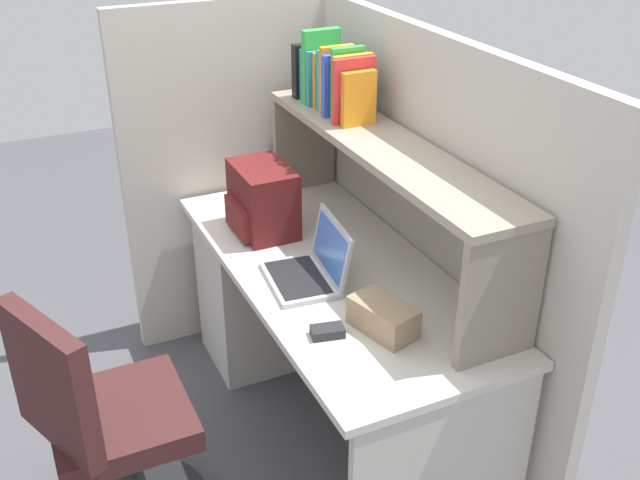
{
  "coord_description": "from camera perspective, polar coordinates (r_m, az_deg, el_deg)",
  "views": [
    {
      "loc": [
        2.13,
        -1.05,
        2.1
      ],
      "look_at": [
        0.0,
        -0.05,
        0.85
      ],
      "focal_mm": 42.0,
      "sensor_mm": 36.0,
      "label": 1
    }
  ],
  "objects": [
    {
      "name": "office_chair",
      "position": [
        2.6,
        -15.86,
        -14.44
      ],
      "size": [
        0.53,
        0.55,
        0.93
      ],
      "rotation": [
        0.0,
        0.0,
        3.54
      ],
      "color": "black",
      "rests_on": "ground_plane"
    },
    {
      "name": "cubicle_partition_rear",
      "position": [
        2.89,
        7.75,
        0.38
      ],
      "size": [
        1.84,
        0.05,
        1.55
      ],
      "primitive_type": "cube",
      "color": "#BCB5A8",
      "rests_on": "ground_plane"
    },
    {
      "name": "reference_books_on_shelf",
      "position": [
        2.94,
        1.03,
        12.17
      ],
      "size": [
        0.44,
        0.18,
        0.29
      ],
      "color": "black",
      "rests_on": "overhead_hutch"
    },
    {
      "name": "laptop",
      "position": [
        2.63,
        -0.65,
        -2.11
      ],
      "size": [
        0.34,
        0.28,
        0.22
      ],
      "color": "#B7BABF",
      "rests_on": "desk"
    },
    {
      "name": "paper_cup",
      "position": [
        3.24,
        -6.0,
        3.57
      ],
      "size": [
        0.08,
        0.08,
        0.08
      ],
      "primitive_type": "cylinder",
      "color": "white",
      "rests_on": "desk"
    },
    {
      "name": "overhead_hutch",
      "position": [
        2.67,
        4.89,
        5.47
      ],
      "size": [
        1.44,
        0.28,
        0.45
      ],
      "color": "gray",
      "rests_on": "desk"
    },
    {
      "name": "ground_plane",
      "position": [
        3.17,
        0.84,
        -13.5
      ],
      "size": [
        8.0,
        8.0,
        0.0
      ],
      "primitive_type": "plane",
      "color": "#4C4C51"
    },
    {
      "name": "backpack",
      "position": [
        2.95,
        -4.46,
        3.03
      ],
      "size": [
        0.3,
        0.22,
        0.27
      ],
      "color": "#591919",
      "rests_on": "desk"
    },
    {
      "name": "computer_mouse",
      "position": [
        2.36,
        0.58,
        -6.99
      ],
      "size": [
        0.08,
        0.11,
        0.03
      ],
      "primitive_type": "cube",
      "rotation": [
        0.0,
        0.0,
        -0.21
      ],
      "color": "#262628",
      "rests_on": "desk"
    },
    {
      "name": "desk",
      "position": [
        3.21,
        -2.13,
        -3.88
      ],
      "size": [
        1.6,
        0.7,
        0.73
      ],
      "color": "beige",
      "rests_on": "ground_plane"
    },
    {
      "name": "tissue_box",
      "position": [
        2.38,
        4.83,
        -5.89
      ],
      "size": [
        0.24,
        0.17,
        0.1
      ],
      "primitive_type": "cube",
      "rotation": [
        0.0,
        0.0,
        0.26
      ],
      "color": "#9E7F60",
      "rests_on": "desk"
    },
    {
      "name": "cubicle_partition_left",
      "position": [
        3.41,
        -6.07,
        4.97
      ],
      "size": [
        0.05,
        1.06,
        1.55
      ],
      "primitive_type": "cube",
      "color": "#BCB5A8",
      "rests_on": "ground_plane"
    }
  ]
}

